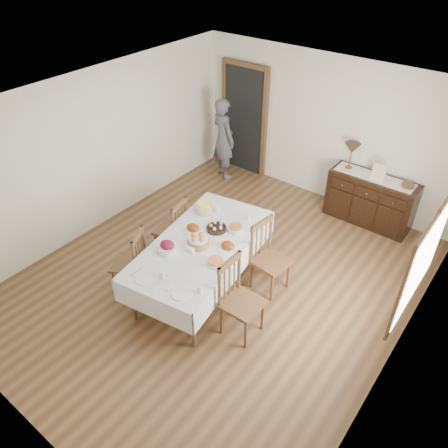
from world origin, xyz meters
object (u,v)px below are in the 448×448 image
Objects in this scene: chair_left_near at (132,261)px; chair_right_far at (268,256)px; chair_right_near at (239,298)px; person at (223,136)px; sideboard at (370,200)px; table_lamp at (352,149)px; dining_table at (201,248)px; chair_left_far at (173,228)px.

chair_left_near is 0.93× the size of chair_right_far.
person is (-2.62, 3.06, 0.30)m from chair_right_near.
chair_right_near is 3.33m from sideboard.
person reaches higher than table_lamp.
sideboard is (1.23, 2.98, -0.26)m from dining_table.
person is (-2.46, 2.16, 0.31)m from chair_right_far.
sideboard is (2.04, 2.70, -0.07)m from chair_left_far.
chair_right_near reaches higher than sideboard.
chair_right_near reaches higher than chair_right_far.
chair_left_near is 2.20× the size of table_lamp.
dining_table is 2.43× the size of chair_left_near.
dining_table is 1.70× the size of sideboard.
chair_right_far is 0.63× the size of person.
chair_left_near is at bearing 136.78° from chair_right_far.
table_lamp is at bearing 131.78° from chair_left_near.
chair_left_far is (-0.08, 0.92, -0.01)m from chair_left_near.
chair_right_near is 3.42m from table_lamp.
chair_left_near is at bearing 100.63° from chair_right_near.
chair_right_far is at bearing 9.51° from chair_right_near.
chair_left_far is at bearing 130.80° from person.
chair_left_far reaches higher than sideboard.
chair_left_near is 1.64m from chair_right_near.
chair_right_far is 2.46m from sideboard.
dining_table is at bearing 69.18° from chair_right_near.
person is at bearing -173.46° from table_lamp.
sideboard is (0.50, 2.41, -0.11)m from chair_right_far.
sideboard is (1.96, 3.62, -0.08)m from chair_left_near.
chair_right_near is at bearing -95.96° from sideboard.
chair_left_far is 1.80m from chair_right_near.
chair_right_far is 2.36× the size of table_lamp.
person is at bearing 40.42° from chair_right_near.
sideboard reaches higher than dining_table.
table_lamp is at bearing 67.31° from dining_table.
sideboard is at bearing 58.63° from dining_table.
chair_right_far is at bearing 90.79° from chair_left_far.
chair_left_near is at bearing -111.85° from table_lamp.
table_lamp reaches higher than chair_left_far.
person is (-2.96, -0.25, 0.42)m from sideboard.
chair_left_near is at bearing -147.76° from dining_table.
chair_left_far is 0.58× the size of person.
dining_table is at bearing -112.40° from sideboard.
chair_right_far reaches higher than chair_left_near.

